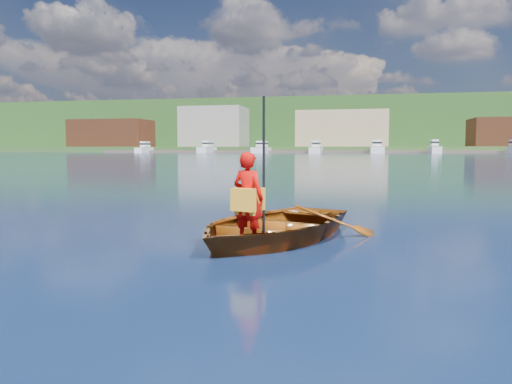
{
  "coord_description": "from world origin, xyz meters",
  "views": [
    {
      "loc": [
        1.08,
        -7.65,
        1.37
      ],
      "look_at": [
        -0.43,
        -0.36,
        0.71
      ],
      "focal_mm": 35.0,
      "sensor_mm": 36.0,
      "label": 1
    }
  ],
  "objects_px": {
    "child_paddler": "(248,198)",
    "dock": "(350,152)",
    "rowboat": "(272,226)",
    "marina_yachts": "(383,149)"
  },
  "relations": [
    {
      "from": "child_paddler",
      "to": "dock",
      "type": "xyz_separation_m",
      "value": [
        -1.52,
        149.25,
        -0.31
      ]
    },
    {
      "from": "dock",
      "to": "rowboat",
      "type": "bearing_deg",
      "value": -89.35
    },
    {
      "from": "rowboat",
      "to": "child_paddler",
      "type": "distance_m",
      "value": 1.04
    },
    {
      "from": "rowboat",
      "to": "marina_yachts",
      "type": "xyz_separation_m",
      "value": [
        7.79,
        143.67,
        1.17
      ]
    },
    {
      "from": "child_paddler",
      "to": "dock",
      "type": "distance_m",
      "value": 149.26
    },
    {
      "from": "child_paddler",
      "to": "dock",
      "type": "height_order",
      "value": "child_paddler"
    },
    {
      "from": "rowboat",
      "to": "dock",
      "type": "relative_size",
      "value": 0.03
    },
    {
      "from": "rowboat",
      "to": "dock",
      "type": "distance_m",
      "value": 148.37
    },
    {
      "from": "rowboat",
      "to": "dock",
      "type": "bearing_deg",
      "value": 90.65
    },
    {
      "from": "rowboat",
      "to": "marina_yachts",
      "type": "relative_size",
      "value": 0.03
    }
  ]
}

